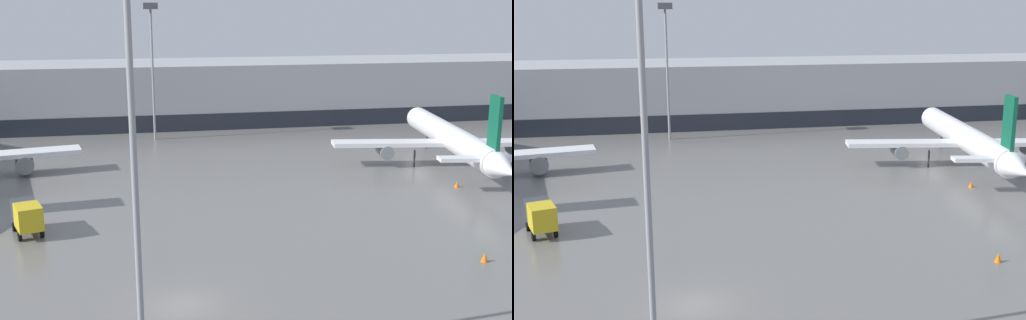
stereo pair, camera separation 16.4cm
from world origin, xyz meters
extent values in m
plane|color=slate|center=(0.00, 0.00, 0.00)|extent=(320.00, 320.00, 0.00)
cube|color=#9EA0A5|center=(0.00, 62.00, 4.50)|extent=(160.00, 16.00, 9.00)
cube|color=#1E232D|center=(0.00, 53.95, 1.20)|extent=(156.80, 0.10, 2.40)
cylinder|color=slate|center=(-13.45, 33.33, 1.24)|extent=(2.38, 3.51, 1.82)
cylinder|color=white|center=(31.82, 28.98, 3.07)|extent=(6.68, 25.37, 2.70)
cone|color=white|center=(34.07, 42.92, 3.07)|extent=(3.00, 3.33, 2.56)
cone|color=white|center=(29.49, 14.51, 3.07)|extent=(3.04, 4.38, 2.43)
cube|color=white|center=(31.72, 28.36, 2.53)|extent=(26.08, 6.63, 0.44)
cube|color=white|center=(29.97, 17.51, 3.34)|extent=(9.98, 2.97, 0.35)
cube|color=#0C5138|center=(29.97, 17.51, 6.53)|extent=(0.72, 2.30, 5.29)
cylinder|color=slate|center=(24.53, 29.52, 1.72)|extent=(1.90, 2.97, 1.48)
cylinder|color=#2D2D33|center=(33.13, 37.09, 0.93)|extent=(0.20, 0.20, 1.86)
cylinder|color=#2D2D33|center=(27.51, 28.40, 0.93)|extent=(0.20, 0.20, 1.86)
cylinder|color=#2D2D33|center=(35.73, 27.07, 0.93)|extent=(0.20, 0.20, 1.86)
cube|color=gold|center=(-10.32, 13.66, 1.60)|extent=(2.45, 2.88, 1.80)
cube|color=#333842|center=(-10.93, 15.54, 1.58)|extent=(2.07, 1.95, 1.75)
cylinder|color=black|center=(-11.71, 15.35, 0.35)|extent=(0.45, 0.74, 0.70)
cylinder|color=black|center=(-10.19, 15.84, 0.35)|extent=(0.45, 0.74, 0.70)
cylinder|color=black|center=(-10.95, 13.00, 0.35)|extent=(0.45, 0.74, 0.70)
cylinder|color=black|center=(-9.43, 13.49, 0.35)|extent=(0.45, 0.74, 0.70)
cone|color=orange|center=(20.72, 2.55, 0.34)|extent=(0.48, 0.48, 0.67)
cone|color=orange|center=(28.12, 20.13, 0.28)|extent=(0.51, 0.51, 0.56)
cylinder|color=gray|center=(0.61, 49.09, 8.34)|extent=(0.30, 0.30, 16.68)
cube|color=#4C4C51|center=(0.61, 49.09, 17.08)|extent=(1.80, 1.80, 0.80)
cylinder|color=gray|center=(-2.45, -6.67, 9.76)|extent=(0.30, 0.30, 19.52)
camera|label=1|loc=(-2.54, -34.47, 16.86)|focal=45.00mm
camera|label=2|loc=(-2.38, -34.50, 16.86)|focal=45.00mm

